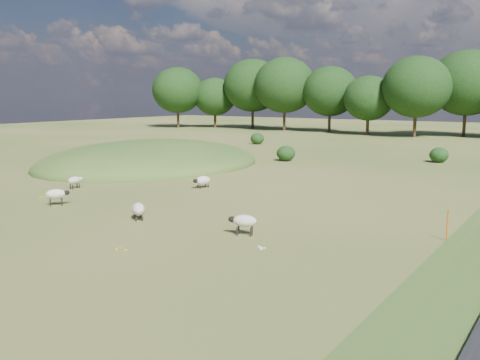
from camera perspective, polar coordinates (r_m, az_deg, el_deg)
name	(u,v)px	position (r m, az deg, el deg)	size (l,w,h in m)	color
ground	(327,164)	(44.30, 9.26, 1.65)	(160.00, 160.00, 0.00)	#3D581B
mound	(151,165)	(44.24, -9.50, 1.64)	(16.00, 20.00, 4.00)	#33561E
treeline	(429,88)	(77.92, 19.53, 9.22)	(96.28, 14.66, 11.70)	black
shrubs	(317,148)	(51.48, 8.25, 3.42)	(23.31, 13.99, 1.31)	black
marker_post	(447,226)	(22.16, 21.24, -4.60)	(0.06, 0.06, 1.20)	#D8590C
sheep_0	(203,181)	(32.58, -4.02, -0.05)	(0.82, 1.32, 0.73)	beige
sheep_1	(244,221)	(21.52, 0.41, -4.39)	(1.23, 0.79, 0.85)	beige
sheep_2	(75,180)	(33.78, -17.20, -0.02)	(0.48, 1.03, 0.74)	beige
sheep_3	(138,209)	(24.73, -10.79, -3.05)	(1.27, 1.20, 0.77)	beige
sheep_4	(56,194)	(28.89, -19.00, -1.43)	(1.01, 1.16, 0.85)	beige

